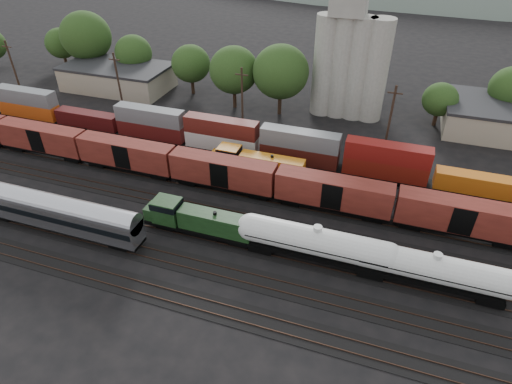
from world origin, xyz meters
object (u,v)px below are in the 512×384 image
(tank_car_a, at_px, (316,243))
(orange_locomotive, at_px, (254,163))
(grain_silo, at_px, (350,56))
(passenger_coach, at_px, (55,211))
(green_locomotive, at_px, (195,220))

(tank_car_a, relative_size, orange_locomotive, 1.17)
(tank_car_a, distance_m, grain_silo, 41.99)
(tank_car_a, relative_size, grain_silo, 0.64)
(grain_silo, bearing_deg, orange_locomotive, -109.10)
(passenger_coach, xyz_separation_m, orange_locomotive, (18.60, 20.00, -0.91))
(green_locomotive, xyz_separation_m, grain_silo, (11.41, 41.00, 8.93))
(grain_silo, bearing_deg, green_locomotive, -105.55)
(green_locomotive, bearing_deg, grain_silo, 74.45)
(orange_locomotive, distance_m, grain_silo, 28.94)
(passenger_coach, bearing_deg, tank_car_a, 9.14)
(orange_locomotive, height_order, grain_silo, grain_silo)
(passenger_coach, relative_size, orange_locomotive, 1.45)
(passenger_coach, distance_m, orange_locomotive, 27.33)
(tank_car_a, height_order, orange_locomotive, tank_car_a)
(green_locomotive, distance_m, tank_car_a, 14.88)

